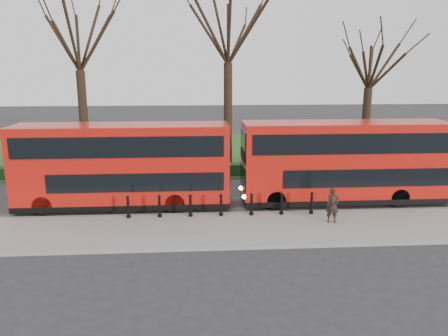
{
  "coord_description": "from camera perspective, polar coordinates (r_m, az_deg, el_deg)",
  "views": [
    {
      "loc": [
        -0.35,
        -20.68,
        6.96
      ],
      "look_at": [
        1.08,
        0.5,
        2.0
      ],
      "focal_mm": 35.0,
      "sensor_mm": 36.0,
      "label": 1
    }
  ],
  "objects": [
    {
      "name": "pavement",
      "position": [
        18.97,
        -2.57,
        -8.14
      ],
      "size": [
        60.0,
        4.0,
        0.15
      ],
      "primitive_type": "cube",
      "color": "gray",
      "rests_on": "ground"
    },
    {
      "name": "tree_left",
      "position": [
        31.67,
        -18.57,
        15.93
      ],
      "size": [
        7.79,
        7.79,
        12.18
      ],
      "color": "black",
      "rests_on": "ground"
    },
    {
      "name": "kerb",
      "position": [
        20.85,
        -2.7,
        -6.14
      ],
      "size": [
        60.0,
        0.25,
        0.16
      ],
      "primitive_type": "cube",
      "color": "slate",
      "rests_on": "ground"
    },
    {
      "name": "hedge",
      "position": [
        28.25,
        -3.05,
        -0.29
      ],
      "size": [
        60.0,
        0.9,
        0.8
      ],
      "primitive_type": "cube",
      "color": "black",
      "rests_on": "ground"
    },
    {
      "name": "yellow_line_inner",
      "position": [
        21.34,
        -2.73,
        -5.88
      ],
      "size": [
        60.0,
        0.1,
        0.01
      ],
      "primitive_type": "cube",
      "color": "yellow",
      "rests_on": "ground"
    },
    {
      "name": "tree_right",
      "position": [
        33.07,
        18.55,
        12.94
      ],
      "size": [
        6.37,
        6.37,
        9.95
      ],
      "color": "black",
      "rests_on": "ground"
    },
    {
      "name": "bollard_row",
      "position": [
        20.36,
        -0.38,
        -4.9
      ],
      "size": [
        8.7,
        0.15,
        1.0
      ],
      "color": "black",
      "rests_on": "pavement"
    },
    {
      "name": "bus_lead",
      "position": [
        22.23,
        -13.07,
        0.2
      ],
      "size": [
        10.52,
        2.42,
        4.18
      ],
      "color": "#B3150D",
      "rests_on": "ground"
    },
    {
      "name": "tree_mid",
      "position": [
        30.87,
        0.54,
        17.91
      ],
      "size": [
        8.38,
        8.38,
        13.09
      ],
      "color": "black",
      "rests_on": "ground"
    },
    {
      "name": "bus_rear",
      "position": [
        23.34,
        15.46,
        0.69
      ],
      "size": [
        10.56,
        2.43,
        4.2
      ],
      "color": "#B3150D",
      "rests_on": "ground"
    },
    {
      "name": "ground",
      "position": [
        21.82,
        -2.75,
        -5.46
      ],
      "size": [
        120.0,
        120.0,
        0.0
      ],
      "primitive_type": "plane",
      "color": "#28282B",
      "rests_on": "ground"
    },
    {
      "name": "grass_verge",
      "position": [
        36.35,
        -3.24,
        2.14
      ],
      "size": [
        60.0,
        18.0,
        0.06
      ],
      "primitive_type": "cube",
      "color": "#264D19",
      "rests_on": "ground"
    },
    {
      "name": "yellow_line_outer",
      "position": [
        21.16,
        -2.71,
        -6.05
      ],
      "size": [
        60.0,
        0.1,
        0.01
      ],
      "primitive_type": "cube",
      "color": "yellow",
      "rests_on": "ground"
    },
    {
      "name": "pedestrian",
      "position": [
        20.03,
        14.02,
        -4.77
      ],
      "size": [
        0.61,
        0.44,
        1.56
      ],
      "primitive_type": "imported",
      "rotation": [
        0.0,
        0.0,
        -0.12
      ],
      "color": "black",
      "rests_on": "pavement"
    }
  ]
}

